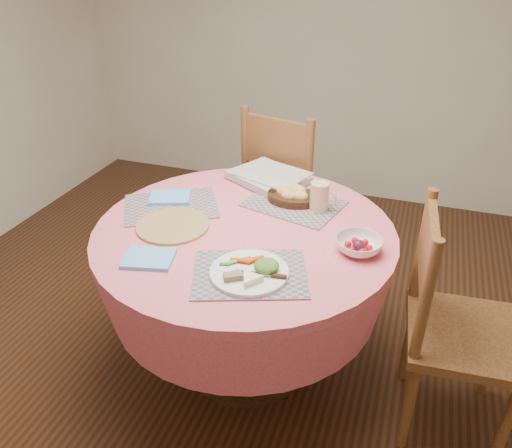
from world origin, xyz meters
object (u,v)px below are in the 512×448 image
(dining_table, at_px, (245,267))
(chair_back, at_px, (289,190))
(fruit_bowl, at_px, (359,245))
(wicker_trivet, at_px, (173,226))
(bread_bowl, at_px, (292,194))
(dinner_plate, at_px, (251,272))
(chair_right, at_px, (452,323))
(latte_mug, at_px, (320,197))

(dining_table, bearing_deg, chair_back, 92.61)
(fruit_bowl, bearing_deg, wicker_trivet, -175.16)
(bread_bowl, bearing_deg, dinner_plate, -88.69)
(chair_right, height_order, fruit_bowl, chair_right)
(chair_right, height_order, wicker_trivet, chair_right)
(dining_table, distance_m, latte_mug, 0.44)
(wicker_trivet, xyz_separation_m, bread_bowl, (0.40, 0.38, 0.03))
(chair_back, distance_m, bread_bowl, 0.61)
(dining_table, bearing_deg, chair_right, -1.77)
(dining_table, xyz_separation_m, bread_bowl, (0.12, 0.29, 0.23))
(chair_right, xyz_separation_m, fruit_bowl, (-0.38, 0.00, 0.27))
(chair_back, bearing_deg, wicker_trivet, 89.74)
(dining_table, relative_size, latte_mug, 9.83)
(fruit_bowl, bearing_deg, dinner_plate, -139.29)
(wicker_trivet, bearing_deg, chair_right, 2.98)
(dinner_plate, bearing_deg, wicker_trivet, 152.09)
(chair_right, bearing_deg, wicker_trivet, 88.75)
(wicker_trivet, bearing_deg, fruit_bowl, 4.84)
(dining_table, bearing_deg, dinner_plate, -66.16)
(latte_mug, bearing_deg, chair_back, 117.01)
(dining_table, relative_size, chair_back, 1.21)
(chair_right, distance_m, fruit_bowl, 0.47)
(wicker_trivet, relative_size, bread_bowl, 1.30)
(dining_table, bearing_deg, latte_mug, 44.18)
(dining_table, height_order, chair_back, chair_back)
(dining_table, height_order, latte_mug, latte_mug)
(chair_right, bearing_deg, chair_back, 42.09)
(dining_table, relative_size, fruit_bowl, 5.85)
(bread_bowl, relative_size, fruit_bowl, 1.09)
(chair_right, relative_size, chair_back, 0.95)
(dinner_plate, distance_m, latte_mug, 0.57)
(dinner_plate, height_order, fruit_bowl, dinner_plate)
(chair_back, distance_m, fruit_bowl, 1.01)
(chair_back, bearing_deg, dinner_plate, 113.60)
(fruit_bowl, bearing_deg, dining_table, 177.33)
(chair_back, relative_size, wicker_trivet, 3.42)
(chair_right, relative_size, dinner_plate, 3.48)
(chair_right, xyz_separation_m, latte_mug, (-0.60, 0.27, 0.31))
(chair_right, distance_m, bread_bowl, 0.84)
(wicker_trivet, xyz_separation_m, dinner_plate, (0.42, -0.22, 0.02))
(bread_bowl, bearing_deg, dining_table, -112.61)
(chair_back, height_order, wicker_trivet, chair_back)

